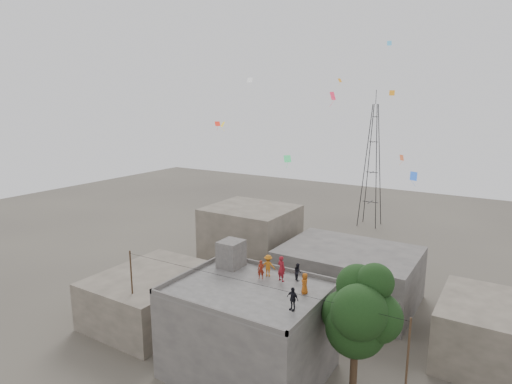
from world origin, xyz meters
TOP-DOWN VIEW (x-y plane):
  - ground at (0.00, 0.00)m, footprint 140.00×140.00m
  - main_building at (0.00, 0.00)m, footprint 10.00×8.00m
  - parapet at (0.00, 0.00)m, footprint 10.00×8.00m
  - stair_head_box at (-3.20, 2.60)m, footprint 1.60×1.80m
  - neighbor_west at (-11.00, 2.00)m, footprint 8.00×10.00m
  - neighbor_north at (2.00, 14.00)m, footprint 12.00×9.00m
  - neighbor_northwest at (-10.00, 16.00)m, footprint 9.00×8.00m
  - neighbor_east at (14.00, 10.00)m, footprint 7.00×8.00m
  - tree at (7.37, 0.60)m, footprint 4.90×4.60m
  - utility_line at (0.50, -1.25)m, footprint 20.12×0.62m
  - transmission_tower at (-4.00, 40.00)m, footprint 2.97×2.97m
  - person_red_adult at (1.25, 2.25)m, footprint 0.75×0.61m
  - person_orange_child at (3.47, 1.28)m, footprint 0.75×0.80m
  - person_dark_child at (2.14, 2.97)m, footprint 0.74×0.74m
  - person_dark_adult at (3.84, -1.15)m, footprint 0.90×0.52m
  - person_orange_adult at (0.06, 2.48)m, footprint 1.13×0.83m
  - person_red_child at (-0.14, 1.83)m, footprint 0.57×0.49m
  - kites at (1.60, 8.43)m, footprint 17.08×14.40m

SIDE VIEW (x-z plane):
  - ground at x=0.00m, z-range 0.00..0.00m
  - neighbor_west at x=-11.00m, z-range 0.00..4.00m
  - neighbor_east at x=14.00m, z-range 0.00..4.40m
  - neighbor_north at x=2.00m, z-range 0.00..5.00m
  - main_building at x=0.00m, z-range 0.00..6.10m
  - neighbor_northwest at x=-10.00m, z-range 0.00..7.00m
  - utility_line at x=0.50m, z-range 0.13..7.53m
  - tree at x=7.37m, z-range 1.55..10.65m
  - parapet at x=0.00m, z-range 6.10..6.40m
  - person_dark_child at x=2.14m, z-range 6.10..7.31m
  - person_red_child at x=-0.14m, z-range 6.10..7.43m
  - person_orange_child at x=3.47m, z-range 6.10..7.47m
  - person_dark_adult at x=3.84m, z-range 6.10..7.54m
  - person_orange_adult at x=0.06m, z-range 6.10..7.67m
  - person_red_adult at x=1.25m, z-range 6.10..7.89m
  - stair_head_box at x=-3.20m, z-range 6.10..8.10m
  - transmission_tower at x=-4.00m, z-range -0.93..19.07m
  - kites at x=1.60m, z-range 12.22..22.20m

